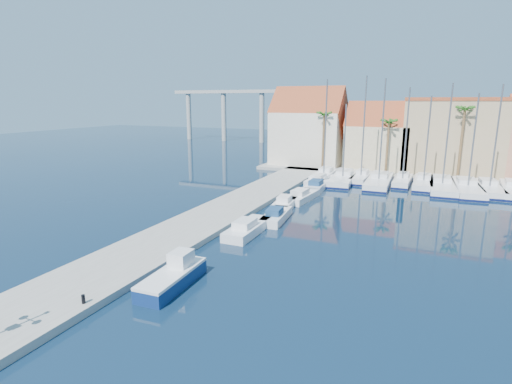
% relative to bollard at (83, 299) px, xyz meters
% --- Properties ---
extents(ground, '(260.00, 260.00, 0.00)m').
position_rel_bollard_xyz_m(ground, '(6.60, 7.20, -0.76)').
color(ground, black).
rests_on(ground, ground).
extents(quay_west, '(6.00, 77.00, 0.50)m').
position_rel_bollard_xyz_m(quay_west, '(-2.40, 20.70, -0.51)').
color(quay_west, gray).
rests_on(quay_west, ground).
extents(shore_north, '(54.00, 16.00, 0.50)m').
position_rel_bollard_xyz_m(shore_north, '(16.60, 55.20, -0.51)').
color(shore_north, gray).
rests_on(shore_north, ground).
extents(bollard, '(0.21, 0.21, 0.51)m').
position_rel_bollard_xyz_m(bollard, '(0.00, 0.00, 0.00)').
color(bollard, black).
rests_on(bollard, quay_west).
extents(fishing_boat, '(2.15, 5.70, 1.97)m').
position_rel_bollard_xyz_m(fishing_boat, '(2.68, 4.71, -0.10)').
color(fishing_boat, navy).
rests_on(fishing_boat, ground).
extents(motorboat_west_0, '(2.15, 6.56, 1.40)m').
position_rel_bollard_xyz_m(motorboat_west_0, '(2.62, 15.90, -0.25)').
color(motorboat_west_0, white).
rests_on(motorboat_west_0, ground).
extents(motorboat_west_1, '(2.41, 5.93, 1.40)m').
position_rel_bollard_xyz_m(motorboat_west_1, '(3.52, 20.54, -0.25)').
color(motorboat_west_1, white).
rests_on(motorboat_west_1, ground).
extents(motorboat_west_2, '(2.38, 5.90, 1.40)m').
position_rel_bollard_xyz_m(motorboat_west_2, '(2.63, 25.72, -0.25)').
color(motorboat_west_2, white).
rests_on(motorboat_west_2, ground).
extents(motorboat_west_3, '(2.71, 6.82, 1.40)m').
position_rel_bollard_xyz_m(motorboat_west_3, '(3.30, 29.55, -0.25)').
color(motorboat_west_3, white).
rests_on(motorboat_west_3, ground).
extents(motorboat_west_4, '(2.21, 6.61, 1.40)m').
position_rel_bollard_xyz_m(motorboat_west_4, '(3.38, 35.89, -0.25)').
color(motorboat_west_4, white).
rests_on(motorboat_west_4, ground).
extents(motorboat_west_5, '(2.80, 7.14, 1.40)m').
position_rel_bollard_xyz_m(motorboat_west_5, '(2.64, 40.09, -0.25)').
color(motorboat_west_5, white).
rests_on(motorboat_west_5, ground).
extents(sailboat_0, '(2.45, 9.17, 14.49)m').
position_rel_bollard_xyz_m(sailboat_0, '(2.40, 43.73, -0.12)').
color(sailboat_0, white).
rests_on(sailboat_0, ground).
extents(sailboat_1, '(3.76, 11.69, 11.05)m').
position_rel_bollard_xyz_m(sailboat_1, '(5.51, 42.47, -0.20)').
color(sailboat_1, white).
rests_on(sailboat_1, ground).
extents(sailboat_2, '(2.39, 8.14, 14.88)m').
position_rel_bollard_xyz_m(sailboat_2, '(7.83, 43.95, -0.08)').
color(sailboat_2, white).
rests_on(sailboat_2, ground).
extents(sailboat_3, '(3.34, 11.69, 14.37)m').
position_rel_bollard_xyz_m(sailboat_3, '(10.54, 42.33, -0.17)').
color(sailboat_3, white).
rests_on(sailboat_3, ground).
extents(sailboat_4, '(2.33, 8.11, 13.26)m').
position_rel_bollard_xyz_m(sailboat_4, '(13.53, 43.85, -0.12)').
color(sailboat_4, white).
rests_on(sailboat_4, ground).
extents(sailboat_5, '(2.57, 9.54, 12.15)m').
position_rel_bollard_xyz_m(sailboat_5, '(16.25, 43.68, -0.17)').
color(sailboat_5, white).
rests_on(sailboat_5, ground).
extents(sailboat_6, '(3.70, 12.12, 13.67)m').
position_rel_bollard_xyz_m(sailboat_6, '(18.52, 42.64, -0.18)').
color(sailboat_6, white).
rests_on(sailboat_6, ground).
extents(sailboat_7, '(3.92, 11.86, 12.42)m').
position_rel_bollard_xyz_m(sailboat_7, '(21.48, 42.40, -0.19)').
color(sailboat_7, white).
rests_on(sailboat_7, ground).
extents(sailboat_8, '(3.36, 10.05, 13.49)m').
position_rel_bollard_xyz_m(sailboat_8, '(23.97, 43.08, -0.16)').
color(sailboat_8, white).
rests_on(sailboat_8, ground).
extents(building_0, '(12.30, 9.00, 13.50)m').
position_rel_bollard_xyz_m(building_0, '(-3.40, 54.20, 5.77)').
color(building_0, beige).
rests_on(building_0, shore_north).
extents(building_1, '(10.30, 8.00, 11.00)m').
position_rel_bollard_xyz_m(building_1, '(8.60, 54.20, 4.54)').
color(building_1, tan).
rests_on(building_1, shore_north).
extents(building_2, '(14.20, 10.20, 11.50)m').
position_rel_bollard_xyz_m(building_2, '(19.60, 55.20, 5.50)').
color(building_2, tan).
rests_on(building_2, shore_north).
extents(palm_0, '(2.60, 2.60, 10.15)m').
position_rel_bollard_xyz_m(palm_0, '(0.60, 49.20, 8.32)').
color(palm_0, brown).
rests_on(palm_0, shore_north).
extents(palm_1, '(2.60, 2.60, 9.15)m').
position_rel_bollard_xyz_m(palm_1, '(10.60, 49.20, 7.38)').
color(palm_1, brown).
rests_on(palm_1, shore_north).
extents(palm_2, '(2.60, 2.60, 11.15)m').
position_rel_bollard_xyz_m(palm_2, '(20.60, 49.20, 9.26)').
color(palm_2, brown).
rests_on(palm_2, shore_north).
extents(viaduct, '(48.00, 2.20, 14.45)m').
position_rel_bollard_xyz_m(viaduct, '(-32.47, 89.20, 9.49)').
color(viaduct, '#9E9E99').
rests_on(viaduct, ground).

